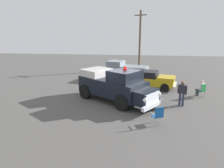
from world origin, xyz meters
The scene contains 10 objects.
ground_plane centered at (0.00, 0.00, 0.00)m, with size 60.00×60.00×0.00m, color #514F4C.
vintage_fire_truck centered at (-0.47, 0.36, 1.20)m, with size 6.11×5.22×2.59m.
classic_hot_rod centered at (2.17, 4.43, 0.75)m, with size 4.68×2.85×1.46m.
parked_pickup centered at (-0.32, 7.15, 0.99)m, with size 5.08×2.89×1.90m.
lawn_chair_near_truck centered at (5.90, 2.11, 0.59)m, with size 0.69×0.69×1.02m.
lawn_chair_by_car centered at (1.70, 7.61, 0.59)m, with size 0.53×0.52×1.02m.
lawn_chair_spare centered at (2.25, -3.14, 0.59)m, with size 0.65×0.65×1.02m.
spectator_seated centered at (5.82, 2.21, 0.70)m, with size 0.62×0.65×1.29m.
spectator_standing centered at (4.03, 0.02, 0.96)m, with size 0.58×0.45×1.68m.
utility_pole centered at (1.20, 13.40, 3.83)m, with size 1.59×0.83×7.37m.
Camera 1 is at (1.16, -13.22, 4.77)m, focal length 32.62 mm.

